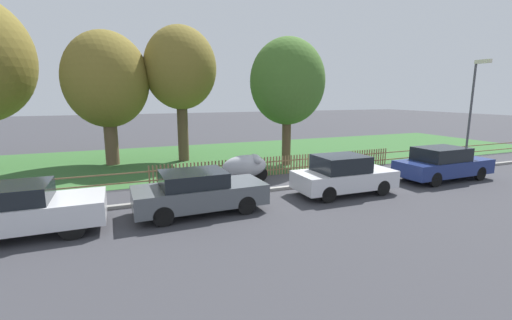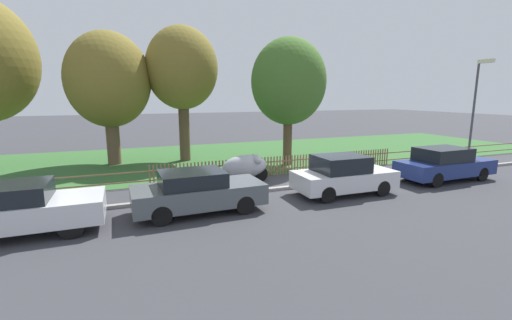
# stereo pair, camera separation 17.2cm
# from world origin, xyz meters

# --- Properties ---
(ground_plane) EXTENTS (120.00, 120.00, 0.00)m
(ground_plane) POSITION_xyz_m (0.00, 0.00, 0.00)
(ground_plane) COLOR #38383D
(kerb_stone) EXTENTS (40.27, 0.20, 0.12)m
(kerb_stone) POSITION_xyz_m (0.00, 0.10, 0.06)
(kerb_stone) COLOR gray
(kerb_stone) RESTS_ON ground
(grass_strip) EXTENTS (40.27, 10.97, 0.01)m
(grass_strip) POSITION_xyz_m (0.00, 8.00, 0.01)
(grass_strip) COLOR #33602D
(grass_strip) RESTS_ON ground
(park_fence) EXTENTS (40.27, 0.05, 0.87)m
(park_fence) POSITION_xyz_m (-0.00, 2.52, 0.43)
(park_fence) COLOR olive
(park_fence) RESTS_ON ground
(parked_car_silver_hatchback) EXTENTS (4.20, 1.75, 1.38)m
(parked_car_silver_hatchback) POSITION_xyz_m (-9.68, -1.28, 0.71)
(parked_car_silver_hatchback) COLOR silver
(parked_car_silver_hatchback) RESTS_ON ground
(parked_car_black_saloon) EXTENTS (4.07, 1.74, 1.33)m
(parked_car_black_saloon) POSITION_xyz_m (-4.88, -1.26, 0.68)
(parked_car_black_saloon) COLOR #51565B
(parked_car_black_saloon) RESTS_ON ground
(parked_car_navy_estate) EXTENTS (3.77, 1.68, 1.46)m
(parked_car_navy_estate) POSITION_xyz_m (0.56, -1.24, 0.72)
(parked_car_navy_estate) COLOR silver
(parked_car_navy_estate) RESTS_ON ground
(parked_car_red_compact) EXTENTS (4.38, 1.71, 1.43)m
(parked_car_red_compact) POSITION_xyz_m (5.86, -1.08, 0.72)
(parked_car_red_compact) COLOR navy
(parked_car_red_compact) RESTS_ON ground
(covered_motorcycle) EXTENTS (2.11, 0.88, 1.20)m
(covered_motorcycle) POSITION_xyz_m (-2.24, 1.61, 0.72)
(covered_motorcycle) COLOR black
(covered_motorcycle) RESTS_ON ground
(tree_behind_motorcycle) EXTENTS (4.21, 4.21, 6.83)m
(tree_behind_motorcycle) POSITION_xyz_m (-7.40, 7.96, 4.36)
(tree_behind_motorcycle) COLOR brown
(tree_behind_motorcycle) RESTS_ON ground
(tree_mid_park) EXTENTS (3.85, 3.85, 7.28)m
(tree_mid_park) POSITION_xyz_m (-3.70, 7.63, 5.01)
(tree_mid_park) COLOR brown
(tree_mid_park) RESTS_ON ground
(tree_far_left) EXTENTS (3.82, 3.82, 6.51)m
(tree_far_left) POSITION_xyz_m (1.13, 4.48, 4.29)
(tree_far_left) COLOR brown
(tree_far_left) RESTS_ON ground
(street_lamp) EXTENTS (0.20, 0.79, 5.33)m
(street_lamp) POSITION_xyz_m (9.65, 0.56, 3.39)
(street_lamp) COLOR #47474C
(street_lamp) RESTS_ON ground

